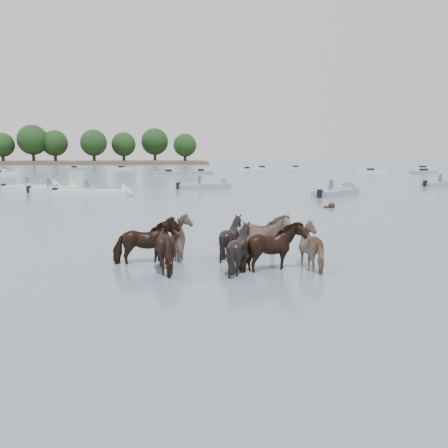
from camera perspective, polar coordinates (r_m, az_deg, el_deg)
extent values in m
plane|color=slate|center=(14.98, -0.79, -4.63)|extent=(400.00, 400.00, 0.00)
imported|color=black|center=(14.94, -9.55, -2.45)|extent=(1.99, 1.21, 1.57)
imported|color=#8C725F|center=(15.76, -4.68, -1.83)|extent=(1.87, 1.97, 1.55)
imported|color=black|center=(15.59, 0.88, -1.90)|extent=(1.78, 1.70, 1.56)
imported|color=gray|center=(15.85, 4.45, -1.66)|extent=(1.98, 1.03, 1.61)
imported|color=black|center=(14.01, -6.05, -2.86)|extent=(2.11, 2.18, 1.69)
imported|color=black|center=(13.75, 1.92, -3.25)|extent=(1.84, 1.76, 1.58)
imported|color=black|center=(13.84, 5.70, -3.10)|extent=(2.12, 1.49, 1.64)
imported|color=gray|center=(14.53, 11.09, -2.88)|extent=(1.90, 1.98, 1.53)
sphere|color=black|center=(30.84, 12.72, 2.13)|extent=(0.44, 0.44, 0.44)
cube|color=black|center=(30.77, 12.28, 1.95)|extent=(0.50, 0.22, 0.18)
cube|color=silver|center=(44.53, -19.69, 3.82)|extent=(4.38, 3.29, 0.55)
cone|color=silver|center=(45.05, -17.16, 3.99)|extent=(1.53, 1.83, 1.60)
cube|color=#99ADB7|center=(44.50, -19.72, 4.27)|extent=(1.22, 1.36, 0.35)
cube|color=black|center=(44.08, -22.30, 3.84)|extent=(0.47, 0.47, 0.60)
cylinder|color=#595966|center=(44.59, -20.23, 4.51)|extent=(0.36, 0.36, 0.70)
sphere|color=#595966|center=(44.56, -20.26, 5.09)|extent=(0.24, 0.24, 0.24)
cube|color=silver|center=(40.04, -15.48, 3.55)|extent=(6.12, 2.35, 0.55)
cone|color=silver|center=(39.28, -11.31, 3.60)|extent=(1.10, 1.70, 1.60)
cube|color=#99ADB7|center=(40.01, -15.50, 4.05)|extent=(0.94, 1.21, 0.35)
cube|color=black|center=(40.98, -19.49, 3.69)|extent=(0.39, 0.39, 0.60)
cylinder|color=#595966|center=(40.06, -16.08, 4.32)|extent=(0.36, 0.36, 0.70)
sphere|color=#595966|center=(40.04, -16.11, 4.96)|extent=(0.24, 0.24, 0.24)
cube|color=gray|center=(46.66, -2.45, 4.49)|extent=(5.42, 3.00, 0.55)
cone|color=gray|center=(47.61, 0.48, 4.58)|extent=(1.32, 1.79, 1.60)
cube|color=#99ADB7|center=(46.63, -2.46, 4.92)|extent=(1.09, 1.30, 0.35)
cube|color=black|center=(45.82, -5.50, 4.58)|extent=(0.43, 0.43, 0.60)
cylinder|color=#595966|center=(46.60, -2.95, 5.16)|extent=(0.36, 0.36, 0.70)
sphere|color=#595966|center=(46.58, -2.95, 5.71)|extent=(0.24, 0.24, 0.24)
cube|color=gray|center=(39.98, 13.21, 3.62)|extent=(5.02, 5.01, 0.55)
cone|color=gray|center=(42.46, 14.83, 3.83)|extent=(1.77, 1.77, 1.60)
cube|color=#99ADB7|center=(39.95, 13.23, 4.12)|extent=(1.36, 1.36, 0.35)
cube|color=black|center=(37.52, 11.39, 3.61)|extent=(0.49, 0.49, 0.60)
cylinder|color=#595966|center=(39.81, 12.69, 4.42)|extent=(0.36, 0.36, 0.70)
sphere|color=#595966|center=(39.78, 12.71, 5.06)|extent=(0.24, 0.24, 0.24)
cube|color=gray|center=(54.97, 24.75, 4.32)|extent=(4.51, 2.07, 0.55)
cube|color=#99ADB7|center=(54.95, 24.77, 4.69)|extent=(0.92, 1.20, 0.35)
cube|color=black|center=(53.67, 22.90, 4.51)|extent=(0.39, 0.39, 0.60)
cylinder|color=#595966|center=(54.74, 24.42, 4.91)|extent=(0.36, 0.36, 0.70)
sphere|color=#595966|center=(54.72, 24.45, 5.38)|extent=(0.24, 0.24, 0.24)
cube|color=silver|center=(47.70, -21.97, 3.98)|extent=(4.95, 1.90, 0.55)
cone|color=silver|center=(47.25, -19.08, 4.09)|extent=(1.00, 1.65, 1.60)
cube|color=#99ADB7|center=(47.68, -21.99, 4.40)|extent=(0.87, 1.17, 0.35)
cube|color=black|center=(48.26, -24.81, 4.04)|extent=(0.37, 0.37, 0.60)
cylinder|color=#595966|center=(47.78, -22.47, 4.62)|extent=(0.36, 0.36, 0.70)
sphere|color=#595966|center=(47.75, -22.50, 5.16)|extent=(0.24, 0.24, 0.24)
cube|color=gray|center=(104.16, -17.45, 6.29)|extent=(5.38, 1.58, 0.60)
cube|color=black|center=(104.15, -17.46, 6.49)|extent=(1.02, 1.02, 0.50)
cube|color=silver|center=(102.10, -12.17, 6.45)|extent=(5.28, 2.67, 0.60)
cube|color=black|center=(102.09, -12.17, 6.66)|extent=(1.21, 1.21, 0.50)
cube|color=gray|center=(77.76, -6.65, 6.02)|extent=(4.99, 1.88, 0.60)
cube|color=black|center=(77.75, -6.65, 6.30)|extent=(1.07, 1.07, 0.50)
cube|color=gray|center=(80.09, -2.78, 6.14)|extent=(4.43, 1.90, 0.60)
cube|color=black|center=(80.07, -2.78, 6.41)|extent=(1.09, 1.09, 0.50)
cube|color=silver|center=(92.88, 2.75, 6.45)|extent=(4.62, 2.06, 0.60)
cube|color=black|center=(92.87, 2.75, 6.68)|extent=(1.12, 1.12, 0.50)
cube|color=silver|center=(101.14, 4.55, 6.59)|extent=(4.69, 2.77, 0.60)
cube|color=black|center=(101.13, 4.55, 6.81)|extent=(1.26, 1.26, 0.50)
cube|color=silver|center=(104.90, 8.51, 6.59)|extent=(6.03, 2.00, 0.60)
cube|color=black|center=(104.89, 8.51, 6.80)|extent=(1.08, 1.08, 0.50)
cube|color=silver|center=(87.34, 17.08, 5.97)|extent=(5.55, 1.83, 0.60)
cube|color=black|center=(87.33, 17.09, 6.22)|extent=(1.06, 1.06, 0.50)
cube|color=gray|center=(88.85, 22.72, 5.72)|extent=(5.37, 3.16, 0.60)
cube|color=black|center=(88.84, 22.74, 5.97)|extent=(1.28, 1.28, 0.50)
cube|color=silver|center=(108.82, 22.64, 6.10)|extent=(5.79, 3.07, 0.60)
cube|color=black|center=(108.81, 22.65, 6.30)|extent=(1.25, 1.25, 0.50)
cylinder|color=#382619|center=(166.62, -24.88, 7.05)|extent=(1.00, 1.00, 3.38)
sphere|color=black|center=(166.63, -24.97, 8.57)|extent=(7.50, 7.50, 7.50)
cylinder|color=#382619|center=(164.57, -21.78, 7.38)|extent=(1.00, 1.00, 4.26)
sphere|color=black|center=(164.62, -21.89, 9.31)|extent=(9.48, 9.48, 9.48)
cylinder|color=#382619|center=(164.41, -19.48, 7.40)|extent=(1.00, 1.00, 3.72)
sphere|color=black|center=(164.43, -19.56, 9.09)|extent=(8.26, 8.26, 8.26)
cylinder|color=#382619|center=(159.50, -15.24, 7.58)|extent=(1.00, 1.00, 3.77)
sphere|color=black|center=(159.53, -15.31, 9.34)|extent=(8.38, 8.38, 8.38)
cylinder|color=#382619|center=(163.90, -11.86, 7.67)|extent=(1.00, 1.00, 3.57)
sphere|color=black|center=(163.92, -11.91, 9.30)|extent=(7.93, 7.93, 7.93)
cylinder|color=#382619|center=(169.14, -8.24, 7.88)|extent=(1.00, 1.00, 4.15)
sphere|color=black|center=(169.19, -8.28, 9.71)|extent=(9.22, 9.22, 9.22)
cylinder|color=#382619|center=(159.40, -4.67, 7.78)|extent=(1.00, 1.00, 3.40)
sphere|color=black|center=(159.41, -4.69, 9.37)|extent=(7.56, 7.56, 7.56)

